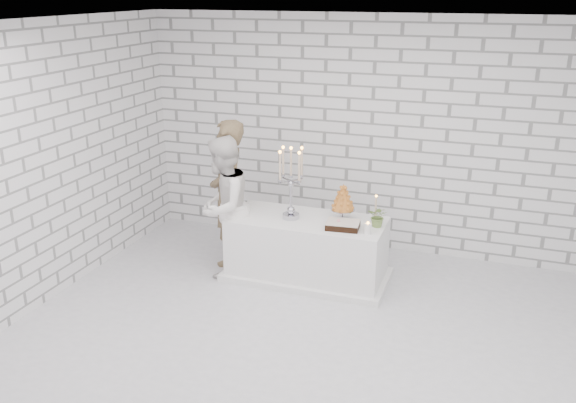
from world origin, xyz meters
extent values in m
cube|color=silver|center=(0.00, 0.00, 0.00)|extent=(6.00, 5.00, 0.01)
cube|color=white|center=(0.00, 0.00, 3.00)|extent=(6.00, 5.00, 0.01)
cube|color=white|center=(0.00, 2.50, 1.50)|extent=(6.00, 0.01, 3.00)
cube|color=white|center=(0.00, -2.50, 1.50)|extent=(6.00, 0.01, 3.00)
cube|color=white|center=(-3.00, 0.00, 1.50)|extent=(0.01, 5.00, 3.00)
cube|color=white|center=(-0.46, 1.30, 0.38)|extent=(1.80, 0.80, 0.75)
imported|color=brown|center=(-1.52, 1.42, 0.91)|extent=(0.55, 0.73, 1.82)
imported|color=white|center=(-1.45, 1.12, 0.84)|extent=(0.64, 0.82, 1.69)
cube|color=black|center=(0.00, 1.15, 0.79)|extent=(0.38, 0.29, 0.08)
cylinder|color=white|center=(0.29, 1.09, 0.81)|extent=(0.09, 0.09, 0.12)
cylinder|color=beige|center=(0.31, 1.42, 0.91)|extent=(0.07, 0.07, 0.32)
imported|color=#4F7E36|center=(0.36, 1.33, 0.87)|extent=(0.24, 0.21, 0.25)
camera|label=1|loc=(1.52, -5.00, 3.30)|focal=38.16mm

